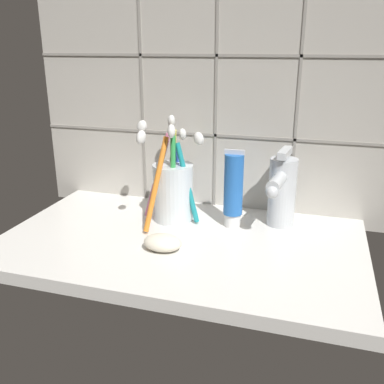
% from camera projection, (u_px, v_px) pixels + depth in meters
% --- Properties ---
extents(sink_counter, '(0.58, 0.35, 0.02)m').
position_uv_depth(sink_counter, '(181.00, 244.00, 0.69)').
color(sink_counter, silver).
rests_on(sink_counter, ground).
extents(tile_wall_backsplash, '(0.68, 0.02, 0.42)m').
position_uv_depth(tile_wall_backsplash, '(209.00, 107.00, 0.79)').
color(tile_wall_backsplash, '#B7B2A8').
rests_on(tile_wall_backsplash, ground).
extents(toothbrush_cup, '(0.13, 0.16, 0.18)m').
position_uv_depth(toothbrush_cup, '(173.00, 188.00, 0.75)').
color(toothbrush_cup, silver).
rests_on(toothbrush_cup, sink_counter).
extents(toothpaste_tube, '(0.03, 0.03, 0.14)m').
position_uv_depth(toothpaste_tube, '(233.00, 189.00, 0.72)').
color(toothpaste_tube, white).
rests_on(toothpaste_tube, sink_counter).
extents(sink_faucet, '(0.05, 0.12, 0.13)m').
position_uv_depth(sink_faucet, '(282.00, 190.00, 0.72)').
color(sink_faucet, silver).
rests_on(sink_faucet, sink_counter).
extents(soap_bar, '(0.06, 0.04, 0.02)m').
position_uv_depth(soap_bar, '(163.00, 243.00, 0.65)').
color(soap_bar, silver).
rests_on(soap_bar, sink_counter).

